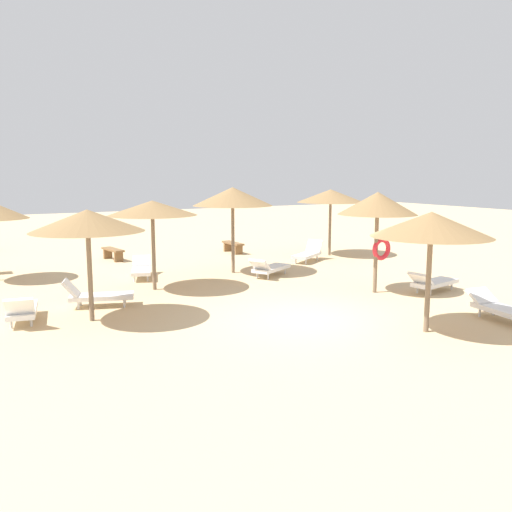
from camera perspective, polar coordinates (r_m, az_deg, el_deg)
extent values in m
plane|color=#D1B284|center=(13.51, 6.19, -6.77)|extent=(80.00, 80.00, 0.00)
cylinder|color=#75604C|center=(13.69, -17.34, -1.92)|extent=(0.12, 0.12, 2.33)
cone|color=olive|center=(13.51, -17.60, 3.64)|extent=(2.74, 2.74, 0.54)
cylinder|color=#75604C|center=(23.84, 7.91, 3.01)|extent=(0.12, 0.12, 2.45)
cone|color=olive|center=(23.74, 7.98, 6.39)|extent=(2.95, 2.95, 0.57)
cylinder|color=#75604C|center=(16.88, -10.90, 0.51)|extent=(0.12, 0.12, 2.44)
cone|color=olive|center=(16.74, -11.03, 5.07)|extent=(2.75, 2.75, 0.45)
cylinder|color=#75604C|center=(12.77, 17.94, -2.74)|extent=(0.12, 0.12, 2.31)
cone|color=olive|center=(12.58, 18.23, 3.24)|extent=(2.70, 2.70, 0.57)
cylinder|color=#75604C|center=(16.58, 12.70, 0.40)|extent=(0.12, 0.12, 2.49)
cone|color=olive|center=(16.43, 12.88, 5.52)|extent=(2.38, 2.38, 0.68)
torus|color=red|center=(16.71, 13.28, 0.73)|extent=(0.70, 0.17, 0.70)
cylinder|color=#75604C|center=(19.42, -2.48, 1.92)|extent=(0.12, 0.12, 2.56)
cone|color=olive|center=(19.29, -2.51, 6.39)|extent=(2.89, 2.89, 0.66)
cube|color=white|center=(15.24, -16.15, -4.18)|extent=(1.81, 1.13, 0.12)
cube|color=white|center=(15.27, -19.19, -3.26)|extent=(0.59, 0.74, 0.47)
cylinder|color=silver|center=(15.13, -18.47, -5.04)|extent=(0.06, 0.06, 0.22)
cylinder|color=silver|center=(15.55, -18.26, -4.66)|extent=(0.06, 0.06, 0.22)
cylinder|color=silver|center=(15.02, -13.91, -4.94)|extent=(0.06, 0.06, 0.22)
cylinder|color=silver|center=(15.45, -13.83, -4.56)|extent=(0.06, 0.06, 0.22)
cube|color=white|center=(22.05, 5.45, 0.11)|extent=(1.78, 1.46, 0.12)
cube|color=white|center=(22.74, 6.26, 1.08)|extent=(0.67, 0.75, 0.49)
cylinder|color=silver|center=(22.71, 5.53, -0.07)|extent=(0.06, 0.06, 0.22)
cylinder|color=silver|center=(22.54, 6.56, -0.16)|extent=(0.06, 0.06, 0.22)
cylinder|color=silver|center=(21.62, 4.28, -0.51)|extent=(0.06, 0.06, 0.22)
cylinder|color=silver|center=(21.45, 5.35, -0.60)|extent=(0.06, 0.06, 0.22)
cube|color=white|center=(18.96, -12.16, -1.49)|extent=(1.14, 1.82, 0.12)
cube|color=white|center=(19.72, -12.11, -0.50)|extent=(0.77, 0.69, 0.35)
cylinder|color=silver|center=(19.59, -12.74, -1.69)|extent=(0.06, 0.06, 0.22)
cylinder|color=silver|center=(19.58, -11.45, -1.65)|extent=(0.06, 0.06, 0.22)
cylinder|color=silver|center=(18.41, -12.88, -2.37)|extent=(0.06, 0.06, 0.22)
cylinder|color=silver|center=(18.40, -11.51, -2.33)|extent=(0.06, 0.06, 0.22)
cube|color=white|center=(14.50, 25.12, -5.34)|extent=(0.87, 1.77, 0.12)
cube|color=white|center=(15.00, 22.98, -3.94)|extent=(0.71, 0.59, 0.36)
cylinder|color=silver|center=(14.80, 22.81, -5.59)|extent=(0.06, 0.06, 0.22)
cylinder|color=silver|center=(15.10, 24.03, -5.39)|extent=(0.06, 0.06, 0.22)
cube|color=white|center=(17.34, 18.60, -2.73)|extent=(1.79, 0.96, 0.12)
cube|color=white|center=(16.63, 17.19, -2.33)|extent=(0.59, 0.72, 0.41)
cylinder|color=silver|center=(16.76, 18.13, -3.69)|extent=(0.06, 0.06, 0.22)
cylinder|color=silver|center=(16.99, 16.87, -3.47)|extent=(0.06, 0.06, 0.22)
cylinder|color=silver|center=(17.78, 20.19, -3.10)|extent=(0.06, 0.06, 0.22)
cylinder|color=silver|center=(17.99, 18.98, -2.89)|extent=(0.06, 0.06, 0.22)
cube|color=white|center=(18.92, 1.67, -1.32)|extent=(1.80, 1.39, 0.12)
cube|color=white|center=(18.21, 0.40, -0.95)|extent=(0.72, 0.79, 0.42)
cylinder|color=silver|center=(18.34, 1.31, -2.19)|extent=(0.06, 0.06, 0.22)
cylinder|color=silver|center=(18.56, 0.14, -2.05)|extent=(0.06, 0.06, 0.22)
cylinder|color=silver|center=(19.36, 3.13, -1.61)|extent=(0.06, 0.06, 0.22)
cylinder|color=silver|center=(19.57, 2.00, -1.48)|extent=(0.06, 0.06, 0.22)
cube|color=white|center=(14.45, -23.69, -5.30)|extent=(0.90, 1.78, 0.12)
cube|color=white|center=(13.61, -23.99, -4.97)|extent=(0.70, 0.50, 0.48)
cylinder|color=silver|center=(13.89, -22.90, -6.52)|extent=(0.06, 0.06, 0.22)
cylinder|color=silver|center=(13.93, -24.72, -6.60)|extent=(0.06, 0.06, 0.22)
cylinder|color=silver|center=(15.05, -22.66, -5.35)|extent=(0.06, 0.06, 0.22)
cylinder|color=silver|center=(15.09, -24.34, -5.42)|extent=(0.06, 0.06, 0.22)
cube|color=brown|center=(23.12, -15.06, 0.67)|extent=(0.64, 1.55, 0.08)
cube|color=brown|center=(22.65, -14.49, -0.10)|extent=(0.37, 0.18, 0.41)
cube|color=brown|center=(23.65, -15.57, 0.23)|extent=(0.37, 0.18, 0.41)
cube|color=brown|center=(24.39, -2.49, 1.39)|extent=(0.43, 1.51, 0.08)
cube|color=brown|center=(23.94, -1.88, 0.66)|extent=(0.36, 0.13, 0.41)
cube|color=brown|center=(24.90, -3.06, 0.97)|extent=(0.36, 0.13, 0.41)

